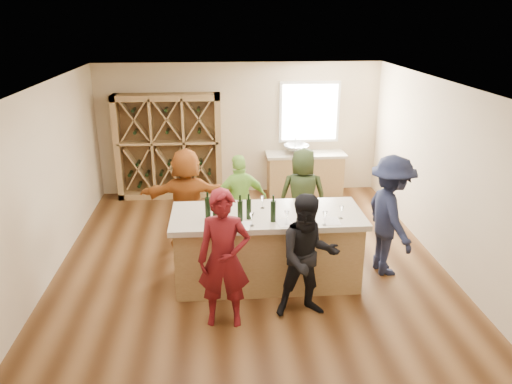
{
  "coord_description": "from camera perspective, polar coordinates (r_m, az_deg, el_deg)",
  "views": [
    {
      "loc": [
        -0.46,
        -7.01,
        3.77
      ],
      "look_at": [
        0.1,
        0.2,
        1.15
      ],
      "focal_mm": 35.0,
      "sensor_mm": 36.0,
      "label": 1
    }
  ],
  "objects": [
    {
      "name": "wine_bottle_a",
      "position": [
        6.85,
        -5.53,
        -1.89
      ],
      "size": [
        0.1,
        0.1,
        0.31
      ],
      "primitive_type": "cylinder",
      "rotation": [
        0.0,
        0.0,
        0.33
      ],
      "color": "black",
      "rests_on": "tasting_counter_top"
    },
    {
      "name": "wine_glass_a",
      "position": [
        6.64,
        -0.48,
        -3.15
      ],
      "size": [
        0.09,
        0.09,
        0.18
      ],
      "primitive_type": "cone",
      "rotation": [
        0.0,
        0.0,
        -0.43
      ],
      "color": "white",
      "rests_on": "tasting_counter_top"
    },
    {
      "name": "tasting_menu_c",
      "position": [
        6.9,
        8.65,
        -3.27
      ],
      "size": [
        0.22,
        0.29,
        0.0
      ],
      "primitive_type": "cube",
      "rotation": [
        0.0,
        0.0,
        -0.02
      ],
      "color": "white",
      "rests_on": "tasting_counter_top"
    },
    {
      "name": "wine_glass_f",
      "position": [
        7.22,
        0.75,
        -1.19
      ],
      "size": [
        0.07,
        0.07,
        0.18
      ],
      "primitive_type": "cone",
      "color": "white",
      "rests_on": "tasting_counter_top"
    },
    {
      "name": "person_near_left",
      "position": [
        6.21,
        -3.68,
        -7.67
      ],
      "size": [
        0.69,
        0.53,
        1.8
      ],
      "primitive_type": "imported",
      "rotation": [
        0.0,
        0.0,
        -0.08
      ],
      "color": "#590F14",
      "rests_on": "floor"
    },
    {
      "name": "sink",
      "position": [
        10.71,
        4.65,
        4.92
      ],
      "size": [
        0.54,
        0.54,
        0.19
      ],
      "primitive_type": "imported",
      "color": "silver",
      "rests_on": "back_counter_top"
    },
    {
      "name": "wall_back",
      "position": [
        10.84,
        -1.91,
        7.26
      ],
      "size": [
        6.0,
        0.1,
        2.8
      ],
      "primitive_type": "cube",
      "color": "#C9B492",
      "rests_on": "ground"
    },
    {
      "name": "ceiling",
      "position": [
        7.09,
        -0.7,
        12.45
      ],
      "size": [
        6.0,
        7.0,
        0.1
      ],
      "primitive_type": "cube",
      "color": "white",
      "rests_on": "ground"
    },
    {
      "name": "wall_left",
      "position": [
        7.84,
        -23.48,
        0.61
      ],
      "size": [
        0.1,
        7.0,
        2.8
      ],
      "primitive_type": "cube",
      "color": "#C9B492",
      "rests_on": "ground"
    },
    {
      "name": "tasting_counter_top",
      "position": [
        7.09,
        1.29,
        -2.74
      ],
      "size": [
        2.72,
        1.12,
        0.08
      ],
      "primitive_type": "cube",
      "color": "#ADA28D",
      "rests_on": "tasting_counter_base"
    },
    {
      "name": "back_counter_base",
      "position": [
        10.91,
        5.6,
        1.98
      ],
      "size": [
        1.6,
        0.58,
        0.86
      ],
      "primitive_type": "cube",
      "color": "olive",
      "rests_on": "floor"
    },
    {
      "name": "tasting_menu_b",
      "position": [
        6.76,
        3.29,
        -3.56
      ],
      "size": [
        0.23,
        0.29,
        0.0
      ],
      "primitive_type": "cube",
      "rotation": [
        0.0,
        0.0,
        0.15
      ],
      "color": "white",
      "rests_on": "tasting_counter_top"
    },
    {
      "name": "person_server",
      "position": [
        7.67,
        15.08,
        -2.65
      ],
      "size": [
        0.68,
        1.24,
        1.84
      ],
      "primitive_type": "imported",
      "rotation": [
        0.0,
        0.0,
        1.68
      ],
      "color": "#191E38",
      "rests_on": "floor"
    },
    {
      "name": "person_far_right",
      "position": [
        8.51,
        5.34,
        -0.42
      ],
      "size": [
        0.87,
        0.63,
        1.65
      ],
      "primitive_type": "imported",
      "rotation": [
        0.0,
        0.0,
        3.01
      ],
      "color": "#263319",
      "rests_on": "floor"
    },
    {
      "name": "wine_rack",
      "position": [
        10.67,
        -9.93,
        5.12
      ],
      "size": [
        2.2,
        0.45,
        2.2
      ],
      "primitive_type": "cube",
      "color": "olive",
      "rests_on": "floor"
    },
    {
      "name": "wall_front",
      "position": [
        4.22,
        2.67,
        -14.28
      ],
      "size": [
        6.0,
        0.1,
        2.8
      ],
      "primitive_type": "cube",
      "color": "#C9B492",
      "rests_on": "ground"
    },
    {
      "name": "person_near_right",
      "position": [
        6.43,
        5.99,
        -7.37
      ],
      "size": [
        0.84,
        0.5,
        1.67
      ],
      "primitive_type": "imported",
      "rotation": [
        0.0,
        0.0,
        0.07
      ],
      "color": "black",
      "rests_on": "floor"
    },
    {
      "name": "wine_bottle_c",
      "position": [
        6.88,
        -3.64,
        -1.71
      ],
      "size": [
        0.08,
        0.08,
        0.32
      ],
      "primitive_type": "cylinder",
      "rotation": [
        0.0,
        0.0,
        -0.04
      ],
      "color": "black",
      "rests_on": "tasting_counter_top"
    },
    {
      "name": "person_far_left",
      "position": [
        8.36,
        -7.88,
        -0.71
      ],
      "size": [
        1.59,
        0.58,
        1.71
      ],
      "primitive_type": "imported",
      "rotation": [
        0.0,
        0.0,
        3.13
      ],
      "color": "#994C19",
      "rests_on": "floor"
    },
    {
      "name": "faucet",
      "position": [
        10.87,
        4.51,
        5.46
      ],
      "size": [
        0.02,
        0.02,
        0.3
      ],
      "primitive_type": "cylinder",
      "color": "silver",
      "rests_on": "back_counter_top"
    },
    {
      "name": "window_pane",
      "position": [
        10.82,
        6.15,
        9.04
      ],
      "size": [
        1.18,
        0.01,
        1.18
      ],
      "primitive_type": "cube",
      "color": "white",
      "rests_on": "wall_back"
    },
    {
      "name": "back_counter_top",
      "position": [
        10.77,
        5.68,
        4.3
      ],
      "size": [
        1.7,
        0.62,
        0.06
      ],
      "primitive_type": "cube",
      "color": "#ADA28D",
      "rests_on": "back_counter_base"
    },
    {
      "name": "tasting_counter_base",
      "position": [
        7.32,
        1.26,
        -6.64
      ],
      "size": [
        2.6,
        1.0,
        1.0
      ],
      "primitive_type": "cube",
      "color": "olive",
      "rests_on": "floor"
    },
    {
      "name": "person_far_mid",
      "position": [
        8.32,
        -1.81,
        -1.04
      ],
      "size": [
        1.02,
        0.69,
        1.59
      ],
      "primitive_type": "imported",
      "rotation": [
        0.0,
        0.0,
        3.39
      ],
      "color": "#8CC64C",
      "rests_on": "floor"
    },
    {
      "name": "floor",
      "position": [
        8.0,
        -0.61,
        -8.62
      ],
      "size": [
        6.0,
        7.0,
        0.1
      ],
      "primitive_type": "cube",
      "color": "#55351B",
      "rests_on": "ground"
    },
    {
      "name": "wine_bottle_e",
      "position": [
        6.84,
        -0.83,
        -1.97
      ],
      "size": [
        0.09,
        0.09,
        0.28
      ],
      "primitive_type": "cylinder",
      "rotation": [
        0.0,
        0.0,
        0.43
      ],
      "color": "black",
      "rests_on": "tasting_counter_top"
    },
    {
      "name": "wall_right",
      "position": [
        8.19,
        21.16,
        1.71
      ],
      "size": [
        0.1,
        7.0,
        2.8
      ],
      "primitive_type": "cube",
      "color": "#C9B492",
      "rests_on": "ground"
    },
    {
      "name": "wine_glass_e",
      "position": [
        6.97,
        9.71,
        -2.32
      ],
      "size": [
        0.07,
        0.07,
        0.18
      ],
      "primitive_type": "cone",
      "rotation": [
        0.0,
        0.0,
        -0.11
      ],
      "color": "white",
      "rests_on": "tasting_counter_top"
    },
    {
      "name": "window_frame",
      "position": [
        10.85,
        6.12,
        9.07
      ],
      "size": [
        1.3,
        0.06,
        1.3
      ],
      "primitive_type": "cube",
      "color": "white",
      "rests_on": "wall_back"
    },
    {
      "name": "tasting_menu_a",
      "position": [
        6.68,
        -1.6,
        -3.82
      ],
      "size": [
        0.29,
        0.36,
        0.0
      ],
      "primitive_type": "cube",
      "rotation": [
        0.0,
        0.0,
        -0.23
      ],
      "color": "white",
      "rests_on": "tasting_counter_top"
    },
    {
      "name": "wine_glass_c",
      "position": [
        6.72,
        7.88,
        -2.99
      ],
      "size": [
        0.09,
        0.09,
        0.19
      ],
      "primitive_type": "cone",
      "rotation": [
        0.0,
        0.0,
        -0.22
      ],
      "color": "white",
      "rests_on": "tasting_counter_top"
    },
    {
      "name": "wine_bottle_f",
      "position": [
        6.75,
        1.98,
        -2.21
      ],
      "size": [
        0.07,
        0.07,
        0.3
      ],
      "primitive_type": "cylinder",
      "color": "black",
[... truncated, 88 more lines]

